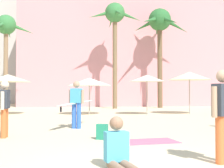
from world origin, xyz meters
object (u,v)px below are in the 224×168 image
backpack (102,132)px  person_far_right (223,112)px  person_mid_right (76,103)px  palm_tree_far_left (160,26)px  cafe_umbrella_4 (8,78)px  person_far_left (5,106)px  palm_tree_left (6,31)px  palm_tree_right (115,21)px  cafe_umbrella_3 (89,82)px  cafe_umbrella_2 (147,78)px  beach_towel (146,142)px  cafe_umbrella_5 (189,76)px  person_near_right (120,152)px

backpack → person_far_right: size_ratio=0.24×
person_mid_right → palm_tree_far_left: bearing=2.8°
backpack → cafe_umbrella_4: bearing=48.4°
palm_tree_far_left → person_far_left: size_ratio=4.97×
palm_tree_left → palm_tree_right: (8.03, 0.94, 1.14)m
cafe_umbrella_3 → cafe_umbrella_2: bearing=-6.6°
cafe_umbrella_2 → cafe_umbrella_3: cafe_umbrella_2 is taller
cafe_umbrella_2 → beach_towel: bearing=-102.2°
palm_tree_right → palm_tree_far_left: bearing=11.1°
cafe_umbrella_4 → cafe_umbrella_2: bearing=-4.8°
palm_tree_right → cafe_umbrella_5: bearing=-58.1°
cafe_umbrella_4 → palm_tree_left: bearing=105.9°
cafe_umbrella_5 → person_mid_right: 8.99m
cafe_umbrella_2 → beach_towel: 9.42m
beach_towel → cafe_umbrella_4: bearing=121.6°
cafe_umbrella_2 → cafe_umbrella_5: (2.58, 0.29, 0.16)m
palm_tree_far_left → backpack: palm_tree_far_left is taller
cafe_umbrella_5 → person_far_right: bearing=-107.1°
cafe_umbrella_3 → person_far_right: bearing=-79.2°
palm_tree_right → person_near_right: (-1.79, -18.10, -6.51)m
palm_tree_left → palm_tree_right: palm_tree_right is taller
palm_tree_left → backpack: 16.14m
beach_towel → person_mid_right: size_ratio=0.56×
cafe_umbrella_5 → person_near_right: (-5.56, -12.04, -1.93)m
cafe_umbrella_4 → beach_towel: cafe_umbrella_4 is taller
person_far_left → palm_tree_far_left: bearing=-119.7°
cafe_umbrella_3 → person_mid_right: size_ratio=0.86×
palm_tree_far_left → cafe_umbrella_2: 8.82m
palm_tree_far_left → cafe_umbrella_3: palm_tree_far_left is taller
palm_tree_left → beach_towel: 17.09m
person_mid_right → person_far_right: bearing=-124.0°
palm_tree_right → cafe_umbrella_3: palm_tree_right is taller
cafe_umbrella_3 → person_mid_right: bearing=-95.3°
palm_tree_left → person_mid_right: 13.35m
backpack → person_far_right: (2.05, -2.96, 0.74)m
cafe_umbrella_3 → person_far_right: cafe_umbrella_3 is taller
palm_tree_right → person_near_right: 19.32m
cafe_umbrella_3 → backpack: (0.20, -8.86, -1.68)m
palm_tree_left → person_near_right: bearing=-70.0°
palm_tree_left → cafe_umbrella_5: (11.80, -5.12, -3.44)m
cafe_umbrella_4 → cafe_umbrella_5: size_ratio=1.02×
cafe_umbrella_4 → person_far_left: (2.03, -8.56, -1.19)m
palm_tree_right → cafe_umbrella_4: size_ratio=3.24×
cafe_umbrella_4 → person_mid_right: 7.74m
cafe_umbrella_2 → person_near_right: cafe_umbrella_2 is taller
backpack → palm_tree_left: bearing=44.5°
palm_tree_far_left → palm_tree_left: palm_tree_far_left is taller
person_mid_right → cafe_umbrella_4: bearing=60.9°
cafe_umbrella_3 → person_far_right: 12.06m
palm_tree_right → person_near_right: size_ratio=8.23×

